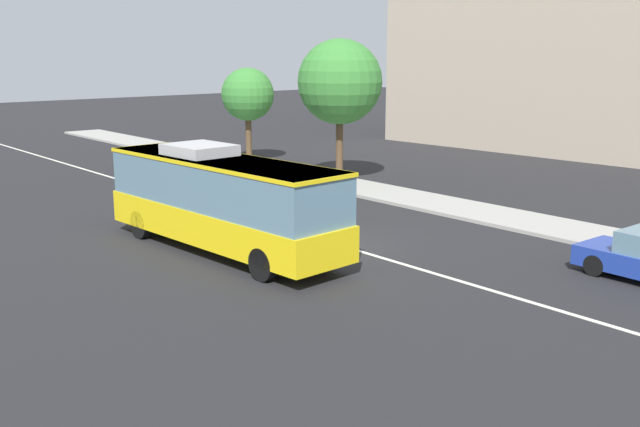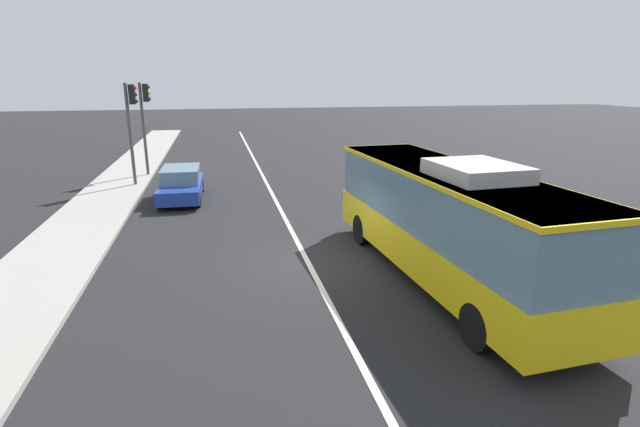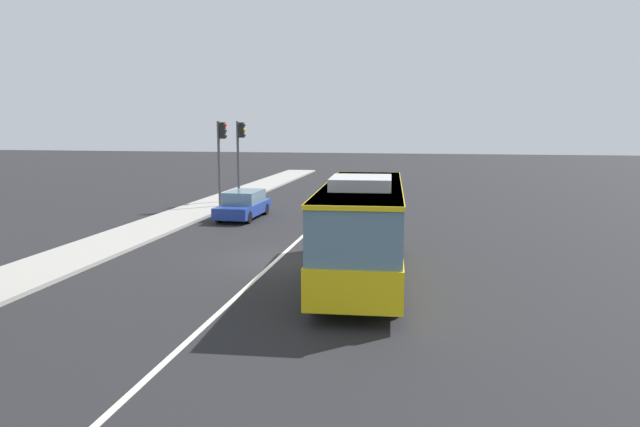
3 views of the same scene
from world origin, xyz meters
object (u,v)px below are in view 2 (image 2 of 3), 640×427
at_px(transit_bus, 446,217).
at_px(sedan_blue, 181,184).
at_px(traffic_light_near_corner, 132,117).
at_px(traffic_light_mid_block, 145,113).

distance_m(transit_bus, sedan_blue, 13.48).
distance_m(sedan_blue, traffic_light_near_corner, 4.92).
distance_m(transit_bus, traffic_light_near_corner, 17.54).
height_order(transit_bus, sedan_blue, transit_bus).
bearing_deg(sedan_blue, traffic_light_near_corner, -142.57).
bearing_deg(traffic_light_near_corner, sedan_blue, -53.05).
height_order(traffic_light_near_corner, traffic_light_mid_block, same).
relative_size(traffic_light_near_corner, traffic_light_mid_block, 1.00).
bearing_deg(traffic_light_near_corner, traffic_light_mid_block, 84.27).
relative_size(transit_bus, traffic_light_mid_block, 1.95).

